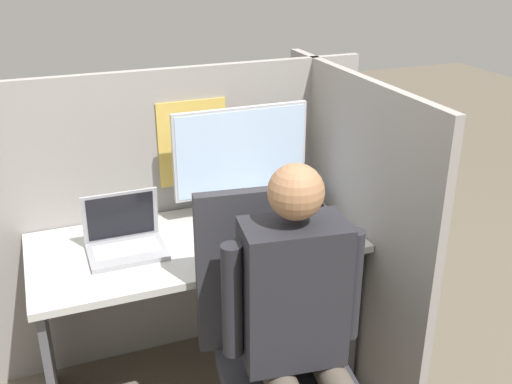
{
  "coord_description": "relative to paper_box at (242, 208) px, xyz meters",
  "views": [
    {
      "loc": [
        -0.57,
        -1.85,
        1.93
      ],
      "look_at": [
        0.21,
        0.16,
        1.0
      ],
      "focal_mm": 42.0,
      "sensor_mm": 36.0,
      "label": 1
    }
  ],
  "objects": [
    {
      "name": "cubicle_panel_right",
      "position": [
        0.43,
        -0.23,
        -0.07
      ],
      "size": [
        0.04,
        1.26,
        1.4
      ],
      "color": "gray",
      "rests_on": "ground"
    },
    {
      "name": "stapler",
      "position": [
        0.33,
        -0.06,
        -0.01
      ],
      "size": [
        0.04,
        0.15,
        0.05
      ],
      "color": "black",
      "rests_on": "desk"
    },
    {
      "name": "carrot_toy",
      "position": [
        -0.11,
        -0.34,
        -0.0
      ],
      "size": [
        0.05,
        0.12,
        0.05
      ],
      "color": "orange",
      "rests_on": "desk"
    },
    {
      "name": "mouse",
      "position": [
        -0.24,
        -0.22,
        -0.01
      ],
      "size": [
        0.07,
        0.05,
        0.04
      ],
      "color": "black",
      "rests_on": "desk"
    },
    {
      "name": "paper_box",
      "position": [
        0.0,
        0.0,
        0.0
      ],
      "size": [
        0.31,
        0.22,
        0.06
      ],
      "color": "#236BAD",
      "rests_on": "desk"
    },
    {
      "name": "person",
      "position": [
        -0.11,
        -0.88,
        -0.03
      ],
      "size": [
        0.48,
        0.49,
        1.29
      ],
      "color": "brown",
      "rests_on": "ground"
    },
    {
      "name": "cubicle_panel_back",
      "position": [
        -0.27,
        0.17,
        -0.07
      ],
      "size": [
        1.85,
        0.05,
        1.4
      ],
      "color": "gray",
      "rests_on": "ground"
    },
    {
      "name": "desk",
      "position": [
        -0.27,
        -0.17,
        -0.22
      ],
      "size": [
        1.35,
        0.64,
        0.75
      ],
      "color": "#B7B7B2",
      "rests_on": "ground"
    },
    {
      "name": "laptop",
      "position": [
        -0.56,
        -0.16,
        0.02
      ],
      "size": [
        0.3,
        0.23,
        0.24
      ],
      "color": "#99999E",
      "rests_on": "desk"
    },
    {
      "name": "monitor",
      "position": [
        0.0,
        0.0,
        0.26
      ],
      "size": [
        0.61,
        0.18,
        0.44
      ],
      "color": "#B2B2B7",
      "rests_on": "paper_box"
    },
    {
      "name": "office_chair",
      "position": [
        -0.13,
        -0.7,
        -0.22
      ],
      "size": [
        0.54,
        0.59,
        1.11
      ],
      "color": "#2D2D33",
      "rests_on": "ground"
    }
  ]
}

